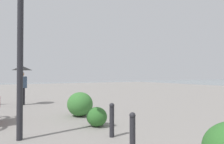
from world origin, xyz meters
TOP-DOWN VIEW (x-y plane):
  - lamppost at (5.06, 1.33)m, footprint 0.98×0.28m
  - pedestrian at (10.97, 0.80)m, footprint 1.00×1.00m
  - bollard_near at (3.17, -0.62)m, footprint 0.13×0.13m
  - bollard_mid at (4.16, -0.71)m, footprint 0.13×0.13m
  - shrub_low at (5.27, -0.81)m, footprint 0.68×0.61m
  - shrub_round at (6.91, -0.88)m, footprint 1.06×0.95m

SIDE VIEW (x-z plane):
  - shrub_low at x=5.27m, z-range 0.00..0.58m
  - bollard_near at x=3.17m, z-range 0.02..0.81m
  - bollard_mid at x=4.16m, z-range 0.02..0.87m
  - shrub_round at x=6.91m, z-range 0.00..0.90m
  - pedestrian at x=10.97m, z-range 0.59..2.62m
  - lamppost at x=5.06m, z-range 0.67..4.68m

